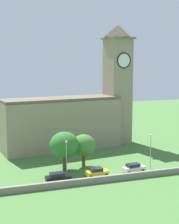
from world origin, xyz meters
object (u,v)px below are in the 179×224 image
object	(u,v)px
tree_by_tower	(84,145)
car_black	(58,177)
tree_riverside_east	(64,145)
car_yellow	(97,172)
streetlamp_west_mid	(66,153)
streetlamp_central	(151,146)
church	(76,113)
car_white	(134,168)

from	to	relation	value
tree_by_tower	car_black	bearing A→B (deg)	-134.49
tree_riverside_east	tree_by_tower	bearing A→B (deg)	13.30
car_black	car_yellow	world-z (taller)	car_black
car_yellow	tree_by_tower	bearing A→B (deg)	94.45
tree_riverside_east	car_yellow	bearing A→B (deg)	-49.07
car_black	car_yellow	bearing A→B (deg)	5.42
streetlamp_west_mid	tree_by_tower	xyz separation A→B (m)	(5.15, 5.45, -0.21)
car_yellow	streetlamp_central	world-z (taller)	streetlamp_central
car_yellow	streetlamp_central	xyz separation A→B (m)	(12.15, 0.94, 3.98)
car_black	tree_riverside_east	world-z (taller)	tree_riverside_east
church	car_white	size ratio (longest dim) A/B	7.41
car_white	tree_riverside_east	distance (m)	14.70
car_black	car_white	size ratio (longest dim) A/B	0.96
car_black	car_white	bearing A→B (deg)	1.93
streetlamp_west_mid	tree_by_tower	size ratio (longest dim) A/B	1.05
car_black	streetlamp_west_mid	xyz separation A→B (m)	(2.20, 2.04, 3.89)
car_yellow	streetlamp_central	bearing A→B (deg)	4.43
church	tree_riverside_east	world-z (taller)	church
streetlamp_west_mid	church	bearing A→B (deg)	69.00
car_yellow	car_white	xyz separation A→B (m)	(7.80, -0.22, 0.06)
car_yellow	car_white	bearing A→B (deg)	-1.61
church	tree_by_tower	xyz separation A→B (m)	(-3.41, -16.86, -4.37)
car_white	streetlamp_central	size ratio (longest dim) A/B	0.66
car_black	tree_by_tower	bearing A→B (deg)	45.51
car_white	tree_riverside_east	xyz separation A→B (m)	(-12.74, 5.92, 4.31)
car_white	streetlamp_west_mid	distance (m)	14.11
car_black	streetlamp_west_mid	bearing A→B (deg)	42.78
car_black	tree_by_tower	world-z (taller)	tree_by_tower
streetlamp_west_mid	tree_riverside_east	distance (m)	4.49
streetlamp_west_mid	tree_by_tower	bearing A→B (deg)	46.61
car_black	tree_riverside_east	bearing A→B (deg)	65.47
church	car_black	bearing A→B (deg)	-113.86
church	streetlamp_west_mid	world-z (taller)	church
car_black	streetlamp_west_mid	distance (m)	4.92
car_black	car_yellow	distance (m)	7.92
car_yellow	tree_by_tower	size ratio (longest dim) A/B	0.64
streetlamp_central	tree_by_tower	bearing A→B (deg)	155.42
streetlamp_west_mid	tree_riverside_east	world-z (taller)	tree_riverside_east
church	streetlamp_central	world-z (taller)	church
streetlamp_central	tree_by_tower	world-z (taller)	streetlamp_central
church	car_black	size ratio (longest dim) A/B	7.72
car_black	streetlamp_central	xyz separation A→B (m)	(20.03, 1.69, 3.93)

